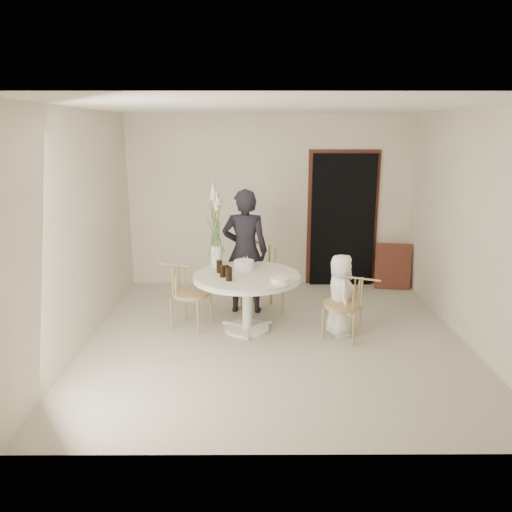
{
  "coord_description": "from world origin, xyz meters",
  "views": [
    {
      "loc": [
        -0.26,
        -5.63,
        2.46
      ],
      "look_at": [
        -0.24,
        0.3,
        0.95
      ],
      "focal_mm": 35.0,
      "sensor_mm": 36.0,
      "label": 1
    }
  ],
  "objects_px": {
    "table": "(247,283)",
    "birthday_cake": "(244,265)",
    "boy": "(340,295)",
    "girl": "(245,251)",
    "chair_far": "(259,265)",
    "flower_vase": "(216,229)",
    "chair_left": "(183,286)",
    "chair_right": "(352,299)"
  },
  "relations": [
    {
      "from": "chair_left",
      "to": "table",
      "type": "bearing_deg",
      "value": -80.34
    },
    {
      "from": "chair_far",
      "to": "chair_right",
      "type": "distance_m",
      "value": 1.57
    },
    {
      "from": "chair_far",
      "to": "chair_left",
      "type": "xyz_separation_m",
      "value": [
        -0.97,
        -0.65,
        -0.1
      ]
    },
    {
      "from": "girl",
      "to": "birthday_cake",
      "type": "xyz_separation_m",
      "value": [
        -0.01,
        -0.49,
        -0.06
      ]
    },
    {
      "from": "table",
      "to": "girl",
      "type": "relative_size",
      "value": 0.78
    },
    {
      "from": "birthday_cake",
      "to": "boy",
      "type": "bearing_deg",
      "value": -16.06
    },
    {
      "from": "girl",
      "to": "birthday_cake",
      "type": "distance_m",
      "value": 0.49
    },
    {
      "from": "boy",
      "to": "birthday_cake",
      "type": "bearing_deg",
      "value": 69.94
    },
    {
      "from": "boy",
      "to": "birthday_cake",
      "type": "distance_m",
      "value": 1.25
    },
    {
      "from": "chair_right",
      "to": "chair_far",
      "type": "bearing_deg",
      "value": -111.13
    },
    {
      "from": "girl",
      "to": "flower_vase",
      "type": "distance_m",
      "value": 0.61
    },
    {
      "from": "table",
      "to": "girl",
      "type": "xyz_separation_m",
      "value": [
        -0.04,
        0.69,
        0.24
      ]
    },
    {
      "from": "table",
      "to": "girl",
      "type": "height_order",
      "value": "girl"
    },
    {
      "from": "girl",
      "to": "boy",
      "type": "height_order",
      "value": "girl"
    },
    {
      "from": "table",
      "to": "chair_right",
      "type": "xyz_separation_m",
      "value": [
        1.25,
        -0.3,
        -0.1
      ]
    },
    {
      "from": "table",
      "to": "chair_far",
      "type": "xyz_separation_m",
      "value": [
        0.15,
        0.81,
        0.01
      ]
    },
    {
      "from": "chair_left",
      "to": "boy",
      "type": "height_order",
      "value": "boy"
    },
    {
      "from": "table",
      "to": "flower_vase",
      "type": "distance_m",
      "value": 0.81
    },
    {
      "from": "chair_right",
      "to": "birthday_cake",
      "type": "bearing_deg",
      "value": -87.19
    },
    {
      "from": "boy",
      "to": "chair_far",
      "type": "bearing_deg",
      "value": 42.13
    },
    {
      "from": "chair_far",
      "to": "boy",
      "type": "relative_size",
      "value": 0.95
    },
    {
      "from": "birthday_cake",
      "to": "flower_vase",
      "type": "bearing_deg",
      "value": 155.54
    },
    {
      "from": "chair_far",
      "to": "boy",
      "type": "height_order",
      "value": "boy"
    },
    {
      "from": "chair_far",
      "to": "chair_left",
      "type": "height_order",
      "value": "chair_far"
    },
    {
      "from": "table",
      "to": "chair_left",
      "type": "bearing_deg",
      "value": 168.81
    },
    {
      "from": "chair_far",
      "to": "boy",
      "type": "distance_m",
      "value": 1.37
    },
    {
      "from": "boy",
      "to": "flower_vase",
      "type": "bearing_deg",
      "value": 67.89
    },
    {
      "from": "boy",
      "to": "flower_vase",
      "type": "distance_m",
      "value": 1.76
    },
    {
      "from": "table",
      "to": "chair_far",
      "type": "relative_size",
      "value": 1.38
    },
    {
      "from": "chair_far",
      "to": "girl",
      "type": "height_order",
      "value": "girl"
    },
    {
      "from": "chair_left",
      "to": "chair_right",
      "type": "bearing_deg",
      "value": -81.83
    },
    {
      "from": "chair_far",
      "to": "flower_vase",
      "type": "distance_m",
      "value": 0.93
    },
    {
      "from": "table",
      "to": "flower_vase",
      "type": "bearing_deg",
      "value": 137.55
    },
    {
      "from": "chair_right",
      "to": "boy",
      "type": "distance_m",
      "value": 0.2
    },
    {
      "from": "table",
      "to": "birthday_cake",
      "type": "bearing_deg",
      "value": 101.54
    },
    {
      "from": "boy",
      "to": "flower_vase",
      "type": "height_order",
      "value": "flower_vase"
    },
    {
      "from": "chair_right",
      "to": "birthday_cake",
      "type": "distance_m",
      "value": 1.41
    },
    {
      "from": "chair_far",
      "to": "flower_vase",
      "type": "xyz_separation_m",
      "value": [
        -0.55,
        -0.44,
        0.6
      ]
    },
    {
      "from": "chair_right",
      "to": "girl",
      "type": "distance_m",
      "value": 1.66
    },
    {
      "from": "boy",
      "to": "girl",
      "type": "bearing_deg",
      "value": 50.74
    },
    {
      "from": "table",
      "to": "chair_left",
      "type": "relative_size",
      "value": 1.63
    },
    {
      "from": "chair_right",
      "to": "chair_left",
      "type": "xyz_separation_m",
      "value": [
        -2.07,
        0.47,
        0.01
      ]
    }
  ]
}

